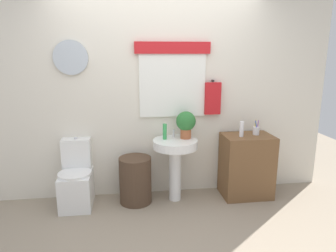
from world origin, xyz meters
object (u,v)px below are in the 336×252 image
(laundry_hamper, at_px, (135,180))
(soap_bottle, at_px, (165,132))
(pedestal_sink, at_px, (175,154))
(toothbrush_cup, at_px, (256,130))
(wooden_cabinet, at_px, (246,166))
(toilet, at_px, (77,180))
(potted_plant, at_px, (186,123))
(lotion_bottle, at_px, (242,129))

(laundry_hamper, relative_size, soap_bottle, 3.00)
(laundry_hamper, relative_size, pedestal_sink, 0.74)
(pedestal_sink, bearing_deg, toothbrush_cup, 1.11)
(wooden_cabinet, distance_m, soap_bottle, 1.14)
(laundry_hamper, distance_m, pedestal_sink, 0.58)
(toilet, distance_m, pedestal_sink, 1.22)
(wooden_cabinet, distance_m, potted_plant, 0.97)
(potted_plant, bearing_deg, laundry_hamper, -174.54)
(pedestal_sink, xyz_separation_m, lotion_bottle, (0.81, -0.04, 0.30))
(lotion_bottle, bearing_deg, toilet, 177.84)
(potted_plant, xyz_separation_m, toothbrush_cup, (0.88, -0.04, -0.12))
(laundry_hamper, relative_size, wooden_cabinet, 0.72)
(soap_bottle, relative_size, toothbrush_cup, 1.03)
(soap_bottle, xyz_separation_m, toothbrush_cup, (1.14, -0.03, -0.02))
(potted_plant, xyz_separation_m, lotion_bottle, (0.67, -0.10, -0.08))
(toilet, height_order, lotion_bottle, lotion_bottle)
(pedestal_sink, bearing_deg, laundry_hamper, 180.00)
(laundry_hamper, xyz_separation_m, potted_plant, (0.63, 0.06, 0.68))
(laundry_hamper, xyz_separation_m, pedestal_sink, (0.49, 0.00, 0.31))
(toothbrush_cup, bearing_deg, soap_bottle, 178.49)
(pedestal_sink, height_order, toothbrush_cup, toothbrush_cup)
(pedestal_sink, bearing_deg, toilet, 178.29)
(pedestal_sink, bearing_deg, lotion_bottle, -2.82)
(potted_plant, bearing_deg, toothbrush_cup, -2.59)
(potted_plant, height_order, lotion_bottle, potted_plant)
(toothbrush_cup, bearing_deg, pedestal_sink, -178.89)
(wooden_cabinet, bearing_deg, potted_plant, 175.59)
(laundry_hamper, distance_m, lotion_bottle, 1.43)
(laundry_hamper, xyz_separation_m, soap_bottle, (0.37, 0.05, 0.58))
(laundry_hamper, xyz_separation_m, toothbrush_cup, (1.51, 0.02, 0.57))
(lotion_bottle, bearing_deg, soap_bottle, 174.48)
(laundry_hamper, xyz_separation_m, lotion_bottle, (1.30, -0.04, 0.61))
(soap_bottle, height_order, toothbrush_cup, toothbrush_cup)
(lotion_bottle, bearing_deg, pedestal_sink, 177.18)
(toilet, bearing_deg, soap_bottle, 0.79)
(wooden_cabinet, bearing_deg, laundry_hamper, 180.00)
(soap_bottle, xyz_separation_m, lotion_bottle, (0.93, -0.09, 0.02))
(wooden_cabinet, bearing_deg, soap_bottle, 177.24)
(soap_bottle, bearing_deg, toothbrush_cup, -1.51)
(laundry_hamper, height_order, potted_plant, potted_plant)
(pedestal_sink, bearing_deg, potted_plant, 23.20)
(soap_bottle, height_order, potted_plant, potted_plant)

